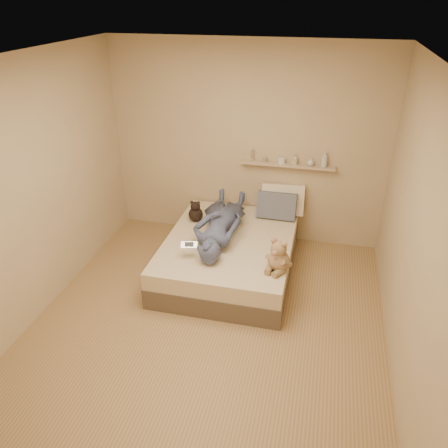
% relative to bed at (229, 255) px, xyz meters
% --- Properties ---
extents(room, '(3.80, 3.80, 3.80)m').
position_rel_bed_xyz_m(room, '(0.00, -0.93, 1.08)').
color(room, '#A17F53').
rests_on(room, ground).
extents(bed, '(1.50, 1.90, 0.45)m').
position_rel_bed_xyz_m(bed, '(0.00, 0.00, 0.00)').
color(bed, brown).
rests_on(bed, floor).
extents(game_console, '(0.19, 0.12, 0.06)m').
position_rel_bed_xyz_m(game_console, '(-0.34, -0.50, 0.39)').
color(game_console, silver).
rests_on(game_console, bed).
extents(teddy_bear, '(0.30, 0.31, 0.38)m').
position_rel_bed_xyz_m(teddy_bear, '(0.64, -0.52, 0.38)').
color(teddy_bear, tan).
rests_on(teddy_bear, bed).
extents(dark_plush, '(0.19, 0.19, 0.28)m').
position_rel_bed_xyz_m(dark_plush, '(-0.52, 0.35, 0.35)').
color(dark_plush, black).
rests_on(dark_plush, bed).
extents(pillow_cream, '(0.58, 0.32, 0.43)m').
position_rel_bed_xyz_m(pillow_cream, '(0.53, 0.83, 0.43)').
color(pillow_cream, beige).
rests_on(pillow_cream, bed).
extents(pillow_grey, '(0.50, 0.24, 0.37)m').
position_rel_bed_xyz_m(pillow_grey, '(0.47, 0.69, 0.40)').
color(pillow_grey, slate).
rests_on(pillow_grey, bed).
extents(person, '(0.59, 1.49, 0.35)m').
position_rel_bed_xyz_m(person, '(-0.13, 0.07, 0.40)').
color(person, '#45536D').
rests_on(person, bed).
extents(wall_shelf, '(1.20, 0.12, 0.03)m').
position_rel_bed_xyz_m(wall_shelf, '(0.55, 0.91, 0.88)').
color(wall_shelf, tan).
rests_on(wall_shelf, wall_back).
extents(shelf_bottles, '(0.97, 0.12, 0.20)m').
position_rel_bed_xyz_m(shelf_bottles, '(0.74, 0.91, 0.96)').
color(shelf_bottles, silver).
rests_on(shelf_bottles, wall_shelf).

